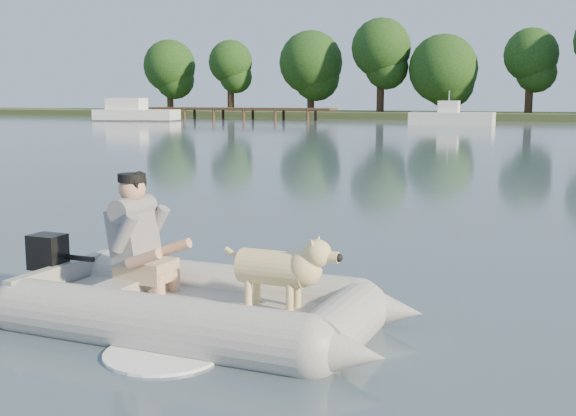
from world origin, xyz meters
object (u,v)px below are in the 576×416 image
at_px(dinghy, 201,259).
at_px(motorboat, 452,109).
at_px(dock, 238,114).
at_px(man, 135,231).
at_px(cabin_cruiser, 136,109).
at_px(dog, 273,274).

distance_m(dinghy, motorboat, 46.47).
xyz_separation_m(dock, man, (25.87, -51.90, 0.27)).
bearing_deg(dinghy, cabin_cruiser, 125.42).
bearing_deg(dinghy, dog, 4.57).
xyz_separation_m(man, motorboat, (-5.94, 45.94, 0.36)).
height_order(dinghy, cabin_cruiser, cabin_cruiser).
relative_size(man, motorboat, 0.18).
relative_size(dinghy, cabin_cruiser, 0.61).
height_order(dock, motorboat, motorboat).
height_order(dock, dog, dock).
bearing_deg(dock, man, -63.50).
relative_size(dock, cabin_cruiser, 2.49).
distance_m(man, cabin_cruiser, 55.14).
bearing_deg(dock, cabin_cruiser, -130.91).
distance_m(dinghy, cabin_cruiser, 55.59).
bearing_deg(cabin_cruiser, man, -65.07).
relative_size(dinghy, man, 4.07).
bearing_deg(dinghy, man, 175.76).
xyz_separation_m(dock, dog, (27.24, -51.89, 0.00)).
bearing_deg(dog, cabin_cruiser, 126.00).
bearing_deg(cabin_cruiser, dinghy, -64.50).
relative_size(dinghy, dog, 4.71).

